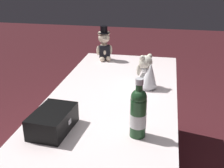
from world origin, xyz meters
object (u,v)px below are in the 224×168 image
at_px(teddy_bear_bride, 147,74).
at_px(champagne_bottle, 138,112).
at_px(teddy_bear_groom, 104,46).
at_px(gift_case_black, 53,121).

relative_size(teddy_bear_bride, champagne_bottle, 0.77).
bearing_deg(teddy_bear_bride, teddy_bear_groom, 36.53).
bearing_deg(gift_case_black, teddy_bear_groom, -0.23).
height_order(teddy_bear_groom, gift_case_black, teddy_bear_groom).
bearing_deg(teddy_bear_groom, champagne_bottle, -160.12).
height_order(teddy_bear_bride, champagne_bottle, champagne_bottle).
relative_size(teddy_bear_bride, gift_case_black, 0.82).
relative_size(teddy_bear_groom, champagne_bottle, 0.98).
bearing_deg(teddy_bear_bride, gift_case_black, 146.88).
relative_size(teddy_bear_groom, teddy_bear_bride, 1.28).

